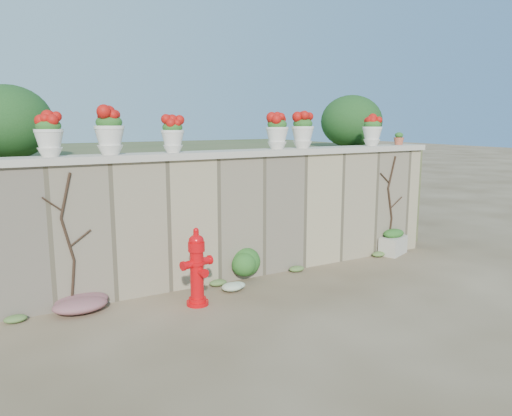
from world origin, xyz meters
TOP-DOWN VIEW (x-y plane):
  - ground at (0.00, 0.00)m, footprint 80.00×80.00m
  - stone_wall at (0.00, 1.80)m, footprint 8.00×0.40m
  - wall_cap at (0.00, 1.80)m, footprint 8.10×0.52m
  - raised_fill at (0.00, 5.00)m, footprint 9.00×6.00m
  - back_shrub_left at (-3.20, 3.00)m, footprint 1.30×1.30m
  - back_shrub_right at (3.40, 3.00)m, footprint 1.30×1.30m
  - vine_left at (-2.67, 1.58)m, footprint 0.60×0.04m
  - vine_right at (3.23, 1.58)m, footprint 0.60×0.04m
  - fire_hydrant at (-1.10, 0.91)m, footprint 0.48×0.34m
  - planter_box at (3.28, 1.51)m, footprint 0.68×0.55m
  - green_shrub at (0.08, 1.55)m, footprint 0.66×0.59m
  - magenta_clump at (-2.66, 1.50)m, footprint 0.97×0.65m
  - white_flowers at (-0.35, 1.13)m, footprint 0.46×0.37m
  - urn_pot_0 at (-2.80, 1.80)m, footprint 0.38×0.38m
  - urn_pot_1 at (-2.00, 1.80)m, footprint 0.42×0.42m
  - urn_pot_2 at (-1.07, 1.80)m, footprint 0.35×0.35m
  - urn_pot_3 at (0.77, 1.80)m, footprint 0.38×0.38m
  - urn_pot_4 at (1.29, 1.80)m, footprint 0.39×0.39m
  - urn_pot_5 at (2.89, 1.80)m, footprint 0.37×0.37m
  - terracotta_pot at (3.59, 1.80)m, footprint 0.20×0.20m

SIDE VIEW (x-z plane):
  - ground at x=0.00m, z-range 0.00..0.00m
  - white_flowers at x=-0.35m, z-range 0.00..0.16m
  - magenta_clump at x=-2.66m, z-range 0.00..0.26m
  - planter_box at x=3.28m, z-range -0.02..0.48m
  - green_shrub at x=0.08m, z-range 0.00..0.63m
  - fire_hydrant at x=-1.10m, z-range 0.00..1.11m
  - vine_left at x=-2.67m, z-range 0.04..1.94m
  - vine_right at x=3.23m, z-range 0.04..1.94m
  - stone_wall at x=0.00m, z-range 0.00..2.00m
  - raised_fill at x=0.00m, z-range 0.00..2.00m
  - wall_cap at x=0.00m, z-range 2.00..2.10m
  - terracotta_pot at x=3.59m, z-range 2.09..2.33m
  - urn_pot_2 at x=-1.07m, z-range 2.10..2.64m
  - urn_pot_5 at x=2.89m, z-range 2.10..2.67m
  - urn_pot_0 at x=-2.80m, z-range 2.10..2.69m
  - urn_pot_3 at x=0.77m, z-range 2.10..2.69m
  - urn_pot_4 at x=1.29m, z-range 2.10..2.70m
  - urn_pot_1 at x=-2.00m, z-range 2.10..2.75m
  - back_shrub_left at x=-3.20m, z-range 2.00..3.10m
  - back_shrub_right at x=3.40m, z-range 2.00..3.10m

